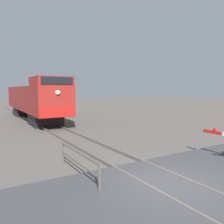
{
  "coord_description": "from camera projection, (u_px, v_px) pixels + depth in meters",
  "views": [
    {
      "loc": [
        -5.23,
        -5.0,
        3.11
      ],
      "look_at": [
        0.82,
        4.95,
        1.96
      ],
      "focal_mm": 36.26,
      "sensor_mm": 36.0,
      "label": 1
    }
  ],
  "objects": [
    {
      "name": "road_surface",
      "position": [
        170.0,
        185.0,
        7.25
      ],
      "size": [
        36.0,
        4.56,
        0.14
      ],
      "primitive_type": "cube",
      "color": "#38383A",
      "rests_on": "ground_plane"
    },
    {
      "name": "guard_railing",
      "position": [
        78.0,
        160.0,
        8.0
      ],
      "size": [
        0.08,
        3.28,
        0.95
      ],
      "color": "#4C4742",
      "rests_on": "ground_plane"
    },
    {
      "name": "rail_track_left",
      "position": [
        153.0,
        190.0,
        6.88
      ],
      "size": [
        0.08,
        80.0,
        0.15
      ],
      "primitive_type": "cube",
      "color": "#59544C",
      "rests_on": "ground_plane"
    },
    {
      "name": "rail_track_right",
      "position": [
        186.0,
        180.0,
        7.62
      ],
      "size": [
        0.08,
        80.0,
        0.15
      ],
      "primitive_type": "cube",
      "color": "#59544C",
      "rests_on": "ground_plane"
    },
    {
      "name": "ground_plane",
      "position": [
        170.0,
        187.0,
        7.26
      ],
      "size": [
        160.0,
        160.0,
        0.0
      ],
      "primitive_type": "plane",
      "color": "#514C47"
    },
    {
      "name": "locomotive",
      "position": [
        34.0,
        100.0,
        23.3
      ],
      "size": [
        2.8,
        16.44,
        4.13
      ],
      "color": "black",
      "rests_on": "ground_plane"
    }
  ]
}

